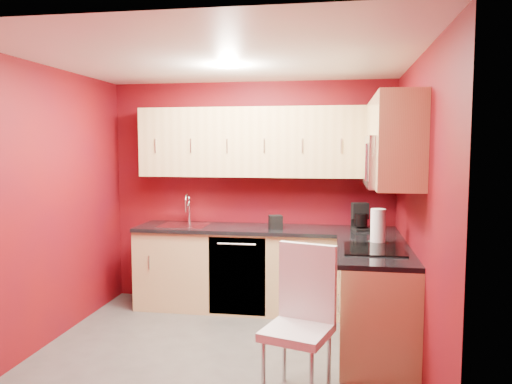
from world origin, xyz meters
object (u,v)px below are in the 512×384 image
(microwave, at_px, (390,161))
(coffee_maker, at_px, (361,217))
(napkin_holder, at_px, (276,222))
(sink, at_px, (185,222))
(dining_chair, at_px, (297,324))
(paper_towel, at_px, (378,226))

(microwave, bearing_deg, coffee_maker, 100.29)
(microwave, bearing_deg, napkin_holder, 139.12)
(sink, xyz_separation_m, dining_chair, (1.40, -1.85, -0.41))
(napkin_holder, bearing_deg, coffee_maker, 2.78)
(coffee_maker, height_order, napkin_holder, coffee_maker)
(microwave, xyz_separation_m, sink, (-2.09, 1.00, -0.72))
(coffee_maker, bearing_deg, microwave, -94.51)
(napkin_holder, bearing_deg, paper_towel, -31.66)
(sink, height_order, dining_chair, sink)
(napkin_holder, relative_size, dining_chair, 0.13)
(microwave, height_order, dining_chair, microwave)
(paper_towel, bearing_deg, dining_chair, -118.81)
(napkin_holder, xyz_separation_m, dining_chair, (0.38, -1.77, -0.44))
(sink, height_order, napkin_holder, sink)
(coffee_maker, xyz_separation_m, dining_chair, (-0.52, -1.82, -0.51))
(coffee_maker, distance_m, paper_towel, 0.68)
(napkin_holder, height_order, dining_chair, dining_chair)
(dining_chair, bearing_deg, paper_towel, 78.23)
(dining_chair, bearing_deg, coffee_maker, 91.13)
(microwave, distance_m, paper_towel, 0.67)
(microwave, bearing_deg, dining_chair, -129.25)
(microwave, xyz_separation_m, paper_towel, (-0.06, 0.30, -0.59))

